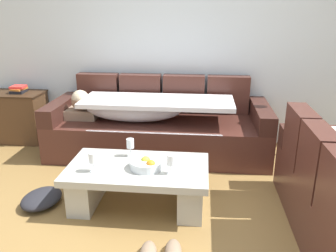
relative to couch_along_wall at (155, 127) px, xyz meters
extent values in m
plane|color=olive|center=(0.25, -1.63, -0.33)|extent=(14.00, 14.00, 0.00)
cube|color=silver|center=(0.25, 0.52, 1.02)|extent=(9.00, 0.10, 2.70)
cube|color=#47251E|center=(0.04, -0.03, -0.12)|extent=(2.52, 0.92, 0.42)
cube|color=#47251E|center=(-0.77, 0.35, 0.32)|extent=(0.51, 0.16, 0.46)
cube|color=#47251E|center=(-0.23, 0.35, 0.32)|extent=(0.51, 0.16, 0.46)
cube|color=#47251E|center=(0.31, 0.35, 0.32)|extent=(0.51, 0.16, 0.46)
cube|color=#47251E|center=(0.85, 0.35, 0.32)|extent=(0.51, 0.16, 0.46)
cube|color=#391D18|center=(-1.13, -0.03, 0.19)|extent=(0.18, 0.92, 0.20)
cube|color=#391D18|center=(1.21, -0.03, 0.19)|extent=(0.18, 0.92, 0.20)
cube|color=gray|center=(-0.86, -0.04, 0.15)|extent=(0.36, 0.28, 0.11)
sphere|color=#936B4C|center=(-0.86, -0.08, 0.31)|extent=(0.21, 0.21, 0.21)
sphere|color=#CCB793|center=(-0.86, -0.08, 0.34)|extent=(0.20, 0.20, 0.20)
ellipsoid|color=silver|center=(-0.24, -0.08, 0.23)|extent=(1.10, 0.44, 0.28)
cube|color=silver|center=(0.04, -0.10, 0.33)|extent=(1.70, 0.60, 0.05)
cube|color=silver|center=(0.04, -0.47, -0.10)|extent=(1.44, 0.04, 0.38)
cube|color=#47251E|center=(1.37, -1.51, 0.32)|extent=(0.16, 0.45, 0.46)
cube|color=#47251E|center=(1.37, -1.03, 0.32)|extent=(0.16, 0.45, 0.46)
cube|color=#391D18|center=(1.75, -0.70, 0.19)|extent=(0.92, 0.18, 0.20)
cube|color=#B1B3A9|center=(0.02, -1.18, 0.02)|extent=(1.20, 0.68, 0.06)
cube|color=#B1B3A9|center=(-0.44, -1.18, -0.17)|extent=(0.20, 0.54, 0.32)
cube|color=#B1B3A9|center=(0.48, -1.18, -0.17)|extent=(0.20, 0.54, 0.32)
cylinder|color=silver|center=(0.10, -1.21, 0.09)|extent=(0.28, 0.28, 0.07)
sphere|color=gold|center=(0.09, -1.20, 0.11)|extent=(0.08, 0.08, 0.08)
sphere|color=orange|center=(0.15, -1.27, 0.11)|extent=(0.08, 0.08, 0.08)
cylinder|color=silver|center=(-0.32, -1.32, 0.06)|extent=(0.06, 0.06, 0.01)
cylinder|color=silver|center=(-0.32, -1.32, 0.10)|extent=(0.01, 0.01, 0.07)
cylinder|color=silver|center=(-0.32, -1.32, 0.18)|extent=(0.07, 0.07, 0.08)
cylinder|color=silver|center=(0.31, -1.29, 0.06)|extent=(0.06, 0.06, 0.01)
cylinder|color=silver|center=(0.31, -1.29, 0.10)|extent=(0.01, 0.01, 0.07)
cylinder|color=silver|center=(0.31, -1.29, 0.18)|extent=(0.07, 0.07, 0.08)
cylinder|color=silver|center=(-0.08, -0.98, 0.06)|extent=(0.06, 0.06, 0.01)
cylinder|color=silver|center=(-0.08, -0.98, 0.10)|extent=(0.01, 0.01, 0.07)
cylinder|color=silver|center=(-0.08, -0.98, 0.18)|extent=(0.07, 0.07, 0.08)
cube|color=white|center=(0.20, -1.07, 0.06)|extent=(0.30, 0.24, 0.01)
cube|color=#4B301C|center=(-1.84, 0.22, -0.02)|extent=(0.70, 0.42, 0.62)
cube|color=#342213|center=(-1.84, 0.22, 0.30)|extent=(0.72, 0.44, 0.02)
cube|color=black|center=(-1.77, 0.23, 0.33)|extent=(0.17, 0.22, 0.04)
cube|color=#B76623|center=(-1.76, 0.23, 0.36)|extent=(0.15, 0.21, 0.02)
cube|color=red|center=(-1.77, 0.23, 0.38)|extent=(0.18, 0.17, 0.03)
ellipsoid|color=#8C7259|center=(0.38, -1.83, -0.28)|extent=(0.14, 0.28, 0.09)
ellipsoid|color=#232328|center=(-0.84, -1.27, -0.27)|extent=(0.39, 0.46, 0.12)
camera|label=1|loc=(0.55, -3.81, 1.33)|focal=36.88mm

